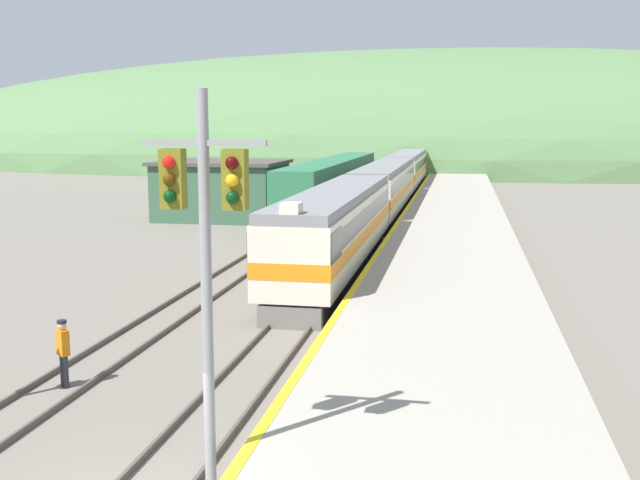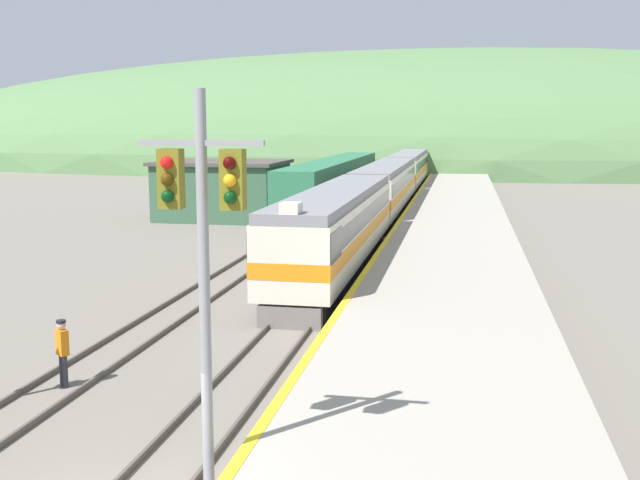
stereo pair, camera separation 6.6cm
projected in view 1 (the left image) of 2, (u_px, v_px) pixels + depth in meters
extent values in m
cube|color=#4C443D|center=(402.00, 187.00, 80.77)|extent=(0.08, 180.00, 0.16)
cube|color=#4C443D|center=(416.00, 187.00, 80.50)|extent=(0.08, 180.00, 0.16)
cube|color=#4C443D|center=(360.00, 186.00, 81.61)|extent=(0.08, 180.00, 0.16)
cube|color=#4C443D|center=(373.00, 186.00, 81.35)|extent=(0.08, 180.00, 0.16)
cube|color=#9E9689|center=(455.00, 203.00, 60.22)|extent=(6.68, 140.00, 0.99)
cube|color=yellow|center=(415.00, 196.00, 60.73)|extent=(0.24, 140.00, 0.01)
ellipsoid|color=#517547|center=(431.00, 161.00, 138.50)|extent=(227.31, 102.29, 39.65)
cube|color=#385B42|center=(222.00, 191.00, 54.16)|extent=(8.38, 6.95, 3.95)
cube|color=#47423D|center=(222.00, 162.00, 53.84)|extent=(8.88, 7.45, 0.24)
cube|color=black|center=(337.00, 264.00, 34.55)|extent=(2.31, 18.62, 0.85)
cube|color=beige|center=(337.00, 226.00, 34.28)|extent=(2.82, 19.81, 2.63)
cube|color=orange|center=(337.00, 231.00, 34.32)|extent=(2.85, 19.83, 0.58)
cube|color=black|center=(337.00, 214.00, 34.19)|extent=(2.84, 18.62, 0.79)
cube|color=slate|center=(337.00, 194.00, 34.05)|extent=(2.65, 19.81, 0.40)
cube|color=black|center=(296.00, 244.00, 25.67)|extent=(2.86, 2.20, 1.05)
cube|color=beige|center=(291.00, 208.00, 24.81)|extent=(0.64, 0.80, 0.36)
cube|color=slate|center=(290.00, 317.00, 25.13)|extent=(2.20, 0.40, 0.77)
cube|color=black|center=(385.00, 210.00, 55.95)|extent=(2.31, 21.12, 0.85)
cube|color=beige|center=(386.00, 187.00, 55.68)|extent=(2.82, 22.47, 2.63)
cube|color=orange|center=(386.00, 190.00, 55.71)|extent=(2.85, 22.49, 0.58)
cube|color=black|center=(386.00, 179.00, 55.59)|extent=(2.84, 21.12, 0.79)
cube|color=slate|center=(386.00, 167.00, 55.45)|extent=(2.65, 22.47, 0.40)
cube|color=black|center=(408.00, 185.00, 78.64)|extent=(2.31, 21.12, 0.85)
cube|color=beige|center=(408.00, 169.00, 78.37)|extent=(2.82, 22.47, 2.63)
cube|color=orange|center=(408.00, 171.00, 78.40)|extent=(2.85, 22.49, 0.58)
cube|color=black|center=(408.00, 163.00, 78.28)|extent=(2.84, 21.12, 0.79)
cube|color=slate|center=(408.00, 154.00, 78.14)|extent=(2.65, 22.47, 0.40)
cube|color=black|center=(420.00, 171.00, 101.32)|extent=(2.31, 21.12, 0.85)
cube|color=beige|center=(420.00, 159.00, 101.06)|extent=(2.82, 22.47, 2.63)
cube|color=orange|center=(420.00, 160.00, 101.09)|extent=(2.85, 22.49, 0.58)
cube|color=black|center=(420.00, 154.00, 100.97)|extent=(2.84, 21.12, 0.79)
cube|color=slate|center=(421.00, 147.00, 100.82)|extent=(2.65, 22.47, 0.40)
cube|color=black|center=(334.00, 204.00, 60.68)|extent=(2.46, 30.06, 0.80)
cube|color=#286B47|center=(334.00, 179.00, 60.38)|extent=(2.90, 31.32, 3.17)
cylinder|color=gray|center=(207.00, 306.00, 12.95)|extent=(0.20, 0.20, 7.41)
cube|color=gray|center=(203.00, 143.00, 12.52)|extent=(2.20, 0.10, 0.10)
cube|color=#6B6619|center=(173.00, 179.00, 12.72)|extent=(0.40, 0.28, 1.02)
sphere|color=red|center=(169.00, 162.00, 12.50)|extent=(0.22, 0.22, 0.22)
sphere|color=#412C05|center=(169.00, 180.00, 12.55)|extent=(0.22, 0.22, 0.22)
sphere|color=black|center=(170.00, 196.00, 12.59)|extent=(0.22, 0.22, 0.22)
cube|color=#6B6619|center=(235.00, 180.00, 12.51)|extent=(0.40, 0.28, 1.02)
sphere|color=#3C0504|center=(232.00, 163.00, 12.30)|extent=(0.22, 0.22, 0.22)
sphere|color=orange|center=(232.00, 180.00, 12.35)|extent=(0.22, 0.22, 0.22)
sphere|color=black|center=(232.00, 198.00, 12.39)|extent=(0.22, 0.22, 0.22)
cylinder|color=#2D2D33|center=(63.00, 370.00, 19.58)|extent=(0.14, 0.14, 0.87)
cylinder|color=#2D2D33|center=(66.00, 372.00, 19.46)|extent=(0.14, 0.14, 0.87)
cube|color=orange|center=(63.00, 342.00, 19.40)|extent=(0.42, 0.39, 0.67)
sphere|color=tan|center=(62.00, 326.00, 19.33)|extent=(0.24, 0.24, 0.24)
cylinder|color=black|center=(62.00, 322.00, 19.31)|extent=(0.25, 0.25, 0.07)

